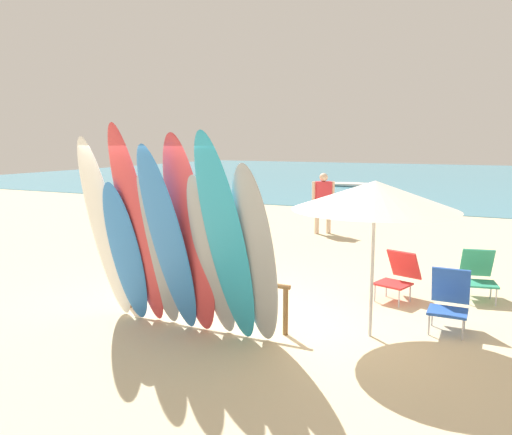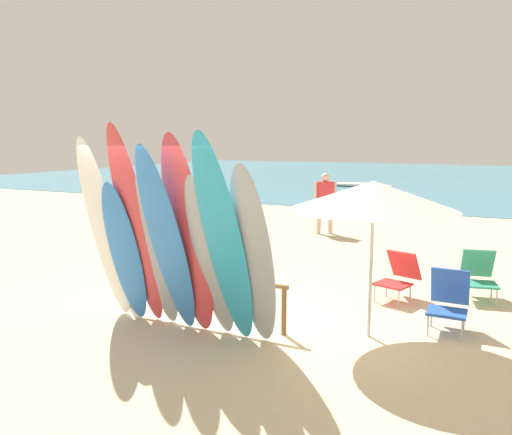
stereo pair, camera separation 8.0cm
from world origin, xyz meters
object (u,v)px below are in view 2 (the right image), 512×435
at_px(surfboard_red_5, 188,238).
at_px(beachgoer_by_water, 325,199).
at_px(surfboard_grey_6, 210,259).
at_px(surfboard_teal_7, 224,244).
at_px(beachgoer_photographing, 204,214).
at_px(beach_chair_red, 449,299).
at_px(surfboard_grey_8, 254,259).
at_px(surfboard_rack, 200,284).
at_px(beach_chair_blue, 399,274).
at_px(distant_boat, 361,185).
at_px(surfboard_white_0, 105,231).
at_px(surfboard_blue_4, 167,243).
at_px(surfboard_red_2, 136,228).
at_px(beach_chair_striped, 479,273).
at_px(beach_umbrella, 373,196).
at_px(surfboard_blue_1, 125,254).
at_px(surfboard_grey_3, 157,253).

distance_m(surfboard_red_5, beachgoer_by_water, 7.98).
relative_size(surfboard_grey_6, surfboard_teal_7, 0.80).
distance_m(beachgoer_photographing, beach_chair_red, 6.10).
distance_m(surfboard_red_5, surfboard_grey_8, 0.95).
distance_m(surfboard_rack, beach_chair_blue, 3.25).
distance_m(surfboard_grey_8, beach_chair_red, 2.85).
xyz_separation_m(surfboard_rack, beach_chair_red, (3.24, 1.15, -0.10)).
height_order(surfboard_grey_8, distant_boat, surfboard_grey_8).
xyz_separation_m(surfboard_white_0, surfboard_blue_4, (1.15, -0.14, -0.05)).
distance_m(surfboard_white_0, beach_chair_blue, 4.63).
relative_size(surfboard_red_2, surfboard_blue_4, 1.08).
bearing_deg(surfboard_red_2, surfboard_teal_7, -3.34).
height_order(surfboard_red_5, beach_chair_red, surfboard_red_5).
bearing_deg(surfboard_red_2, surfboard_grey_8, 1.85).
distance_m(surfboard_red_2, surfboard_teal_7, 1.44).
height_order(surfboard_red_5, surfboard_grey_8, surfboard_red_5).
bearing_deg(surfboard_grey_6, beach_chair_striped, 54.08).
bearing_deg(surfboard_grey_6, beach_umbrella, 36.11).
bearing_deg(surfboard_blue_4, surfboard_blue_1, 173.46).
height_order(beach_chair_blue, beach_umbrella, beach_umbrella).
height_order(surfboard_blue_4, beachgoer_photographing, surfboard_blue_4).
bearing_deg(surfboard_blue_1, surfboard_red_5, -4.69).
xyz_separation_m(surfboard_red_2, beach_chair_blue, (2.98, 2.85, -0.98)).
height_order(surfboard_blue_4, beach_chair_blue, surfboard_blue_4).
xyz_separation_m(surfboard_white_0, beach_chair_red, (4.40, 1.77, -0.88)).
xyz_separation_m(surfboard_grey_8, distant_boat, (-4.22, 22.22, -1.03)).
relative_size(surfboard_blue_4, distant_boat, 0.71).
height_order(beachgoer_by_water, beach_chair_striped, beachgoer_by_water).
bearing_deg(beachgoer_photographing, surfboard_blue_1, 168.22).
bearing_deg(beach_chair_striped, surfboard_red_5, -145.64).
bearing_deg(surfboard_white_0, surfboard_rack, 29.57).
bearing_deg(surfboard_rack, surfboard_teal_7, -43.18).
relative_size(surfboard_red_2, beachgoer_by_water, 1.71).
relative_size(surfboard_teal_7, surfboard_grey_8, 1.16).
bearing_deg(surfboard_white_0, surfboard_blue_4, -5.27).
relative_size(surfboard_teal_7, distant_boat, 0.75).
relative_size(surfboard_red_2, surfboard_teal_7, 1.02).
distance_m(surfboard_teal_7, surfboard_grey_8, 0.39).
height_order(surfboard_blue_1, surfboard_red_2, surfboard_red_2).
bearing_deg(surfboard_red_2, surfboard_red_5, 2.53).
xyz_separation_m(surfboard_rack, beach_umbrella, (2.33, 0.43, 1.34)).
bearing_deg(surfboard_teal_7, beach_chair_striped, 57.38).
height_order(surfboard_grey_3, surfboard_red_5, surfboard_red_5).
bearing_deg(surfboard_red_5, beach_chair_blue, 55.40).
height_order(surfboard_grey_6, beach_chair_red, surfboard_grey_6).
distance_m(surfboard_grey_3, distant_boat, 22.30).
relative_size(surfboard_rack, distant_boat, 0.72).
bearing_deg(surfboard_grey_6, beachgoer_photographing, 127.93).
bearing_deg(beach_chair_red, surfboard_grey_8, -138.26).
bearing_deg(surfboard_teal_7, surfboard_blue_1, 178.21).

